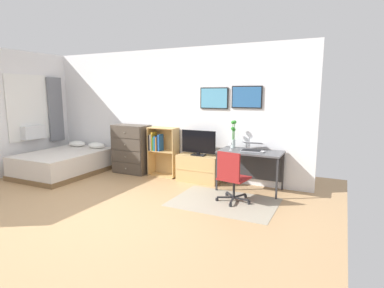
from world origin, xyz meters
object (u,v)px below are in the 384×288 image
at_px(office_chair, 232,176).
at_px(bamboo_vase, 233,135).
at_px(bed, 65,162).
at_px(tv_stand, 199,168).
at_px(television, 198,143).
at_px(wine_glass, 231,143).
at_px(computer_mouse, 263,152).
at_px(bookshelf, 161,149).
at_px(dresser, 131,149).
at_px(desk, 252,157).
at_px(laptop, 252,147).

bearing_deg(office_chair, bamboo_vase, 117.63).
relative_size(bed, tv_stand, 2.25).
xyz_separation_m(television, wine_glass, (0.74, -0.18, 0.08)).
distance_m(computer_mouse, bamboo_vase, 0.72).
height_order(bookshelf, television, bookshelf).
distance_m(dresser, office_chair, 2.80).
bearing_deg(television, desk, -0.47).
height_order(bed, bookshelf, bookshelf).
relative_size(tv_stand, bamboo_vase, 1.62).
height_order(bookshelf, desk, bookshelf).
xyz_separation_m(laptop, bamboo_vase, (-0.40, 0.10, 0.19)).
height_order(computer_mouse, wine_glass, wine_glass).
bearing_deg(computer_mouse, tv_stand, 173.78).
height_order(tv_stand, television, television).
distance_m(dresser, tv_stand, 1.68).
relative_size(dresser, computer_mouse, 10.38).
bearing_deg(bamboo_vase, computer_mouse, -19.24).
xyz_separation_m(television, laptop, (1.09, 0.00, 0.01)).
height_order(laptop, wine_glass, wine_glass).
xyz_separation_m(dresser, computer_mouse, (2.99, -0.13, 0.22)).
bearing_deg(bed, tv_stand, 13.54).
xyz_separation_m(bed, tv_stand, (2.94, 0.76, 0.02)).
height_order(television, laptop, television).
bearing_deg(wine_glass, bamboo_vase, 99.93).
bearing_deg(tv_stand, wine_glass, -15.52).
bearing_deg(bamboo_vase, dresser, -177.74).
distance_m(dresser, computer_mouse, 3.00).
bearing_deg(bamboo_vase, television, -171.77).
bearing_deg(tv_stand, laptop, -0.98).
xyz_separation_m(bookshelf, computer_mouse, (2.25, -0.20, 0.16)).
xyz_separation_m(bookshelf, wine_glass, (1.67, -0.26, 0.28)).
xyz_separation_m(bed, computer_mouse, (4.27, 0.61, 0.50)).
xyz_separation_m(desk, bamboo_vase, (-0.40, 0.11, 0.39)).
xyz_separation_m(tv_stand, computer_mouse, (1.33, -0.14, 0.48)).
relative_size(bookshelf, television, 1.45).
distance_m(bed, bamboo_vase, 3.80).
xyz_separation_m(dresser, television, (1.66, -0.01, 0.25)).
distance_m(laptop, bamboo_vase, 0.45).
relative_size(bed, laptop, 4.55).
bearing_deg(television, bookshelf, 175.17).
bearing_deg(bookshelf, desk, -2.47).
xyz_separation_m(desk, laptop, (-0.00, 0.01, 0.20)).
bearing_deg(office_chair, bed, -172.03).
distance_m(dresser, television, 1.68).
height_order(bamboo_vase, wine_glass, bamboo_vase).
bearing_deg(bed, dresser, 29.22).
bearing_deg(dresser, computer_mouse, -2.48).
relative_size(dresser, desk, 0.94).
bearing_deg(bed, laptop, 9.48).
distance_m(dresser, bamboo_vase, 2.40).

